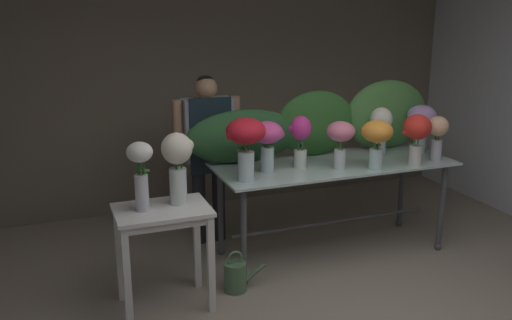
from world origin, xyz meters
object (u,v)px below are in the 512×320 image
object	(u,v)px
vase_scarlet_snapdragons	(417,132)
vase_lilac_stock	(421,121)
florist	(208,142)
vase_crimson_ranunculus	(246,139)
side_table_white	(163,224)
vase_fuchsia_freesia	(268,139)
vase_magenta_anemones	(300,137)
vase_white_roses_tall	(141,171)
watering_can	(236,276)
vase_ivory_lilies	(381,126)
vase_peach_carnations	(438,133)
vase_cream_lisianthus_tall	(178,162)
vase_rosy_dahlias	(341,137)
vase_sunset_tulips	(377,137)
display_table_glass	(333,177)

from	to	relation	value
vase_scarlet_snapdragons	vase_lilac_stock	bearing A→B (deg)	49.16
florist	vase_crimson_ranunculus	size ratio (longest dim) A/B	3.14
side_table_white	florist	bearing A→B (deg)	58.04
florist	vase_fuchsia_freesia	world-z (taller)	florist
florist	vase_magenta_anemones	distance (m)	0.92
florist	vase_magenta_anemones	bearing A→B (deg)	-46.28
vase_white_roses_tall	florist	bearing A→B (deg)	52.90
vase_scarlet_snapdragons	vase_white_roses_tall	xyz separation A→B (m)	(-2.37, -0.09, -0.06)
watering_can	vase_ivory_lilies	bearing A→B (deg)	16.62
vase_peach_carnations	vase_lilac_stock	bearing A→B (deg)	85.06
vase_magenta_anemones	vase_crimson_ranunculus	xyz separation A→B (m)	(-0.56, -0.19, 0.07)
vase_cream_lisianthus_tall	florist	bearing A→B (deg)	62.89
vase_fuchsia_freesia	vase_ivory_lilies	xyz separation A→B (m)	(1.17, 0.14, -0.01)
vase_rosy_dahlias	vase_white_roses_tall	size ratio (longest dim) A/B	0.81
vase_cream_lisianthus_tall	watering_can	size ratio (longest dim) A/B	1.52
side_table_white	vase_sunset_tulips	xyz separation A→B (m)	(1.84, 0.10, 0.47)
vase_lilac_stock	vase_cream_lisianthus_tall	bearing A→B (deg)	-170.77
vase_sunset_tulips	vase_magenta_anemones	size ratio (longest dim) A/B	0.94
display_table_glass	side_table_white	bearing A→B (deg)	-166.21
vase_magenta_anemones	vase_rosy_dahlias	xyz separation A→B (m)	(0.30, -0.15, 0.01)
side_table_white	vase_ivory_lilies	distance (m)	2.24
vase_sunset_tulips	vase_scarlet_snapdragons	distance (m)	0.39
vase_fuchsia_freesia	vase_crimson_ranunculus	size ratio (longest dim) A/B	0.85
vase_peach_carnations	display_table_glass	bearing A→B (deg)	165.12
display_table_glass	vase_fuchsia_freesia	bearing A→B (deg)	-175.90
vase_lilac_stock	florist	bearing A→B (deg)	162.64
vase_ivory_lilies	vase_crimson_ranunculus	world-z (taller)	vase_crimson_ranunculus
vase_peach_carnations	watering_can	size ratio (longest dim) A/B	1.13
vase_rosy_dahlias	watering_can	xyz separation A→B (m)	(-1.00, -0.20, -1.00)
vase_peach_carnations	vase_cream_lisianthus_tall	bearing A→B (deg)	-177.35
vase_peach_carnations	vase_magenta_anemones	bearing A→B (deg)	170.19
vase_magenta_anemones	vase_white_roses_tall	bearing A→B (deg)	-165.18
side_table_white	watering_can	world-z (taller)	side_table_white
vase_ivory_lilies	side_table_white	bearing A→B (deg)	-167.09
vase_peach_carnations	vase_rosy_dahlias	xyz separation A→B (m)	(-0.94, 0.06, 0.03)
vase_fuchsia_freesia	vase_lilac_stock	xyz separation A→B (m)	(1.57, 0.09, 0.02)
vase_sunset_tulips	vase_cream_lisianthus_tall	distance (m)	1.70
florist	vase_sunset_tulips	size ratio (longest dim) A/B	3.78
vase_scarlet_snapdragons	vase_cream_lisianthus_tall	xyz separation A→B (m)	(-2.10, -0.05, -0.04)
vase_white_roses_tall	display_table_glass	bearing A→B (deg)	12.75
vase_ivory_lilies	vase_white_roses_tall	bearing A→B (deg)	-167.85
vase_sunset_tulips	side_table_white	bearing A→B (deg)	-176.79
side_table_white	vase_sunset_tulips	size ratio (longest dim) A/B	1.86
display_table_glass	vase_lilac_stock	world-z (taller)	vase_lilac_stock
side_table_white	watering_can	distance (m)	0.77
vase_scarlet_snapdragons	side_table_white	bearing A→B (deg)	-177.58
side_table_white	vase_scarlet_snapdragons	bearing A→B (deg)	2.42
display_table_glass	vase_peach_carnations	bearing A→B (deg)	-14.88
watering_can	side_table_white	bearing A→B (deg)	-177.96
vase_peach_carnations	vase_scarlet_snapdragons	bearing A→B (deg)	-166.99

